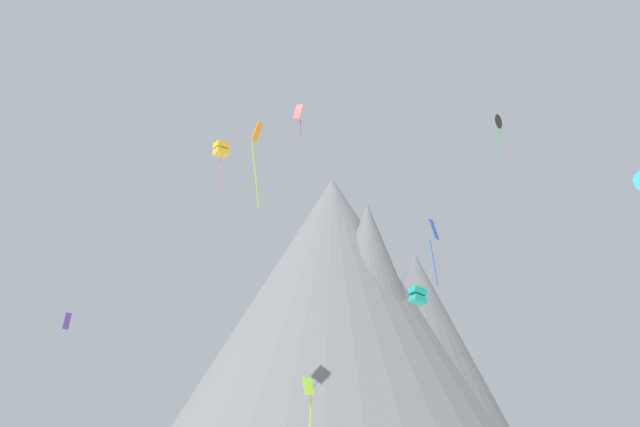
{
  "coord_description": "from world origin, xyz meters",
  "views": [
    {
      "loc": [
        7.68,
        -26.33,
        4.86
      ],
      "look_at": [
        -1.33,
        33.82,
        25.32
      ],
      "focal_mm": 48.11,
      "sensor_mm": 36.0,
      "label": 1
    }
  ],
  "objects_px": {
    "kite_indigo_mid": "(67,321)",
    "kite_teal_mid": "(418,296)",
    "kite_black_high": "(500,122)",
    "rock_massif": "(356,358)",
    "kite_orange_high": "(256,149)",
    "kite_gold_high": "(221,149)",
    "kite_lime_low": "(309,409)",
    "kite_blue_mid": "(434,237)",
    "kite_red_high": "(299,114)"
  },
  "relations": [
    {
      "from": "rock_massif",
      "to": "kite_black_high",
      "type": "distance_m",
      "value": 53.18
    },
    {
      "from": "rock_massif",
      "to": "kite_gold_high",
      "type": "xyz_separation_m",
      "value": [
        -11.35,
        -29.74,
        18.5
      ]
    },
    {
      "from": "kite_indigo_mid",
      "to": "kite_orange_high",
      "type": "bearing_deg",
      "value": -63.4
    },
    {
      "from": "rock_massif",
      "to": "kite_black_high",
      "type": "xyz_separation_m",
      "value": [
        17.3,
        -49.05,
        11.09
      ]
    },
    {
      "from": "kite_indigo_mid",
      "to": "kite_black_high",
      "type": "xyz_separation_m",
      "value": [
        40.54,
        -10.58,
        13.05
      ]
    },
    {
      "from": "kite_teal_mid",
      "to": "kite_red_high",
      "type": "height_order",
      "value": "kite_red_high"
    },
    {
      "from": "rock_massif",
      "to": "kite_gold_high",
      "type": "height_order",
      "value": "rock_massif"
    },
    {
      "from": "rock_massif",
      "to": "kite_teal_mid",
      "type": "bearing_deg",
      "value": -79.37
    },
    {
      "from": "kite_black_high",
      "to": "kite_orange_high",
      "type": "distance_m",
      "value": 25.95
    },
    {
      "from": "kite_indigo_mid",
      "to": "kite_lime_low",
      "type": "relative_size",
      "value": 0.28
    },
    {
      "from": "kite_gold_high",
      "to": "kite_indigo_mid",
      "type": "bearing_deg",
      "value": 85.0
    },
    {
      "from": "kite_lime_low",
      "to": "kite_orange_high",
      "type": "height_order",
      "value": "kite_orange_high"
    },
    {
      "from": "kite_teal_mid",
      "to": "kite_orange_high",
      "type": "height_order",
      "value": "kite_orange_high"
    },
    {
      "from": "kite_black_high",
      "to": "kite_orange_high",
      "type": "relative_size",
      "value": 0.63
    },
    {
      "from": "kite_black_high",
      "to": "kite_blue_mid",
      "type": "bearing_deg",
      "value": 136.19
    },
    {
      "from": "rock_massif",
      "to": "kite_black_high",
      "type": "relative_size",
      "value": 19.84
    },
    {
      "from": "kite_gold_high",
      "to": "kite_blue_mid",
      "type": "relative_size",
      "value": 1.3
    },
    {
      "from": "kite_gold_high",
      "to": "kite_lime_low",
      "type": "xyz_separation_m",
      "value": [
        15.78,
        -36.12,
        -31.73
      ]
    },
    {
      "from": "kite_red_high",
      "to": "kite_indigo_mid",
      "type": "bearing_deg",
      "value": -143.16
    },
    {
      "from": "kite_lime_low",
      "to": "kite_black_high",
      "type": "relative_size",
      "value": 1.6
    },
    {
      "from": "kite_indigo_mid",
      "to": "kite_teal_mid",
      "type": "height_order",
      "value": "kite_indigo_mid"
    },
    {
      "from": "rock_massif",
      "to": "kite_black_high",
      "type": "height_order",
      "value": "rock_massif"
    },
    {
      "from": "rock_massif",
      "to": "kite_indigo_mid",
      "type": "relative_size",
      "value": 43.85
    },
    {
      "from": "rock_massif",
      "to": "kite_blue_mid",
      "type": "relative_size",
      "value": 14.98
    },
    {
      "from": "kite_blue_mid",
      "to": "kite_teal_mid",
      "type": "relative_size",
      "value": 3.17
    },
    {
      "from": "kite_indigo_mid",
      "to": "kite_blue_mid",
      "type": "relative_size",
      "value": 0.34
    },
    {
      "from": "kite_black_high",
      "to": "kite_teal_mid",
      "type": "distance_m",
      "value": 18.08
    },
    {
      "from": "kite_gold_high",
      "to": "kite_black_high",
      "type": "height_order",
      "value": "kite_gold_high"
    },
    {
      "from": "kite_indigo_mid",
      "to": "kite_orange_high",
      "type": "xyz_separation_m",
      "value": [
        24.65,
        -28.98,
        3.97
      ]
    },
    {
      "from": "rock_massif",
      "to": "kite_teal_mid",
      "type": "distance_m",
      "value": 56.16
    },
    {
      "from": "kite_red_high",
      "to": "kite_black_high",
      "type": "bearing_deg",
      "value": 60.42
    },
    {
      "from": "rock_massif",
      "to": "kite_red_high",
      "type": "height_order",
      "value": "rock_massif"
    },
    {
      "from": "kite_gold_high",
      "to": "kite_red_high",
      "type": "relative_size",
      "value": 1.91
    },
    {
      "from": "kite_teal_mid",
      "to": "kite_black_high",
      "type": "bearing_deg",
      "value": 97.69
    },
    {
      "from": "kite_lime_low",
      "to": "kite_indigo_mid",
      "type": "bearing_deg",
      "value": -34.76
    },
    {
      "from": "rock_massif",
      "to": "kite_indigo_mid",
      "type": "xyz_separation_m",
      "value": [
        -23.24,
        -38.48,
        -1.96
      ]
    },
    {
      "from": "rock_massif",
      "to": "kite_orange_high",
      "type": "relative_size",
      "value": 12.48
    },
    {
      "from": "kite_gold_high",
      "to": "kite_red_high",
      "type": "xyz_separation_m",
      "value": [
        12.04,
        -19.27,
        -5.55
      ]
    },
    {
      "from": "kite_gold_high",
      "to": "kite_black_high",
      "type": "bearing_deg",
      "value": -165.33
    },
    {
      "from": "kite_indigo_mid",
      "to": "kite_teal_mid",
      "type": "relative_size",
      "value": 1.08
    },
    {
      "from": "kite_teal_mid",
      "to": "kite_gold_high",
      "type": "bearing_deg",
      "value": -172.23
    },
    {
      "from": "kite_blue_mid",
      "to": "kite_teal_mid",
      "type": "xyz_separation_m",
      "value": [
        -1.35,
        4.76,
        -2.78
      ]
    },
    {
      "from": "kite_teal_mid",
      "to": "kite_orange_high",
      "type": "distance_m",
      "value": 16.62
    },
    {
      "from": "kite_black_high",
      "to": "rock_massif",
      "type": "bearing_deg",
      "value": 3.28
    },
    {
      "from": "kite_blue_mid",
      "to": "kite_teal_mid",
      "type": "bearing_deg",
      "value": 79.29
    },
    {
      "from": "kite_lime_low",
      "to": "kite_teal_mid",
      "type": "distance_m",
      "value": 15.12
    },
    {
      "from": "kite_black_high",
      "to": "kite_blue_mid",
      "type": "distance_m",
      "value": 17.62
    },
    {
      "from": "kite_blue_mid",
      "to": "kite_black_high",
      "type": "bearing_deg",
      "value": 35.73
    },
    {
      "from": "kite_gold_high",
      "to": "kite_orange_high",
      "type": "bearing_deg",
      "value": 157.36
    },
    {
      "from": "kite_lime_low",
      "to": "kite_blue_mid",
      "type": "distance_m",
      "value": 14.91
    }
  ]
}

